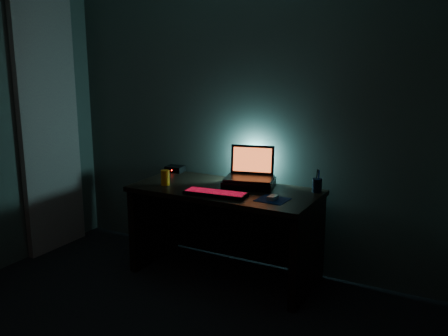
% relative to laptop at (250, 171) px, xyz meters
% --- Properties ---
extents(room, '(3.50, 4.00, 2.50)m').
position_rel_laptop_xyz_m(room, '(-0.13, -1.81, 0.38)').
color(room, black).
rests_on(room, ground).
extents(desk, '(1.50, 0.70, 0.75)m').
position_rel_laptop_xyz_m(desk, '(-0.13, -0.14, -0.38)').
color(desk, black).
rests_on(desk, ground).
extents(curtain, '(0.06, 0.65, 2.30)m').
position_rel_laptop_xyz_m(curtain, '(-1.84, -0.39, 0.28)').
color(curtain, '#ACA289').
rests_on(curtain, ground).
extents(riser, '(0.46, 0.39, 0.06)m').
position_rel_laptop_xyz_m(riser, '(0.01, -0.05, -0.09)').
color(riser, black).
rests_on(riser, desk).
extents(laptop, '(0.43, 0.37, 0.26)m').
position_rel_laptop_xyz_m(laptop, '(0.00, 0.00, 0.00)').
color(laptop, black).
rests_on(laptop, riser).
extents(keyboard, '(0.50, 0.21, 0.03)m').
position_rel_laptop_xyz_m(keyboard, '(-0.10, -0.40, -0.11)').
color(keyboard, black).
rests_on(keyboard, desk).
extents(mousepad, '(0.23, 0.21, 0.00)m').
position_rel_laptop_xyz_m(mousepad, '(0.33, -0.30, -0.12)').
color(mousepad, navy).
rests_on(mousepad, desk).
extents(mouse, '(0.06, 0.09, 0.03)m').
position_rel_laptop_xyz_m(mouse, '(0.33, -0.30, -0.10)').
color(mouse, gray).
rests_on(mouse, mousepad).
extents(pen_cup, '(0.10, 0.10, 0.11)m').
position_rel_laptop_xyz_m(pen_cup, '(0.55, 0.06, -0.07)').
color(pen_cup, black).
rests_on(pen_cup, desk).
extents(juice_glass, '(0.08, 0.08, 0.12)m').
position_rel_laptop_xyz_m(juice_glass, '(-0.62, -0.33, -0.06)').
color(juice_glass, orange).
rests_on(juice_glass, desk).
extents(router, '(0.17, 0.14, 0.05)m').
position_rel_laptop_xyz_m(router, '(-0.81, 0.10, -0.09)').
color(router, black).
rests_on(router, desk).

